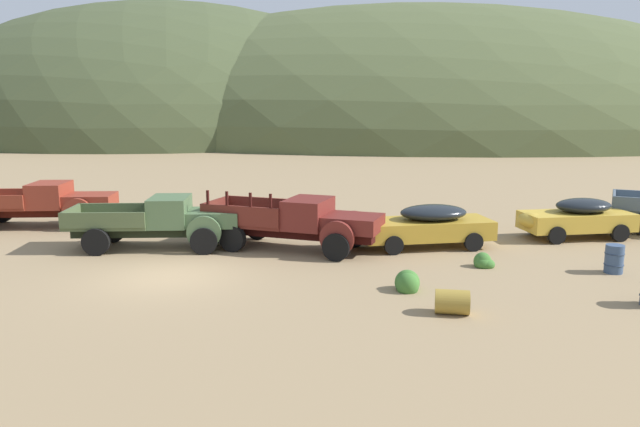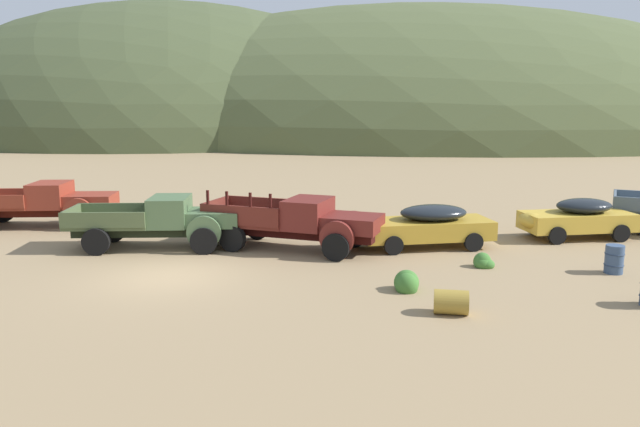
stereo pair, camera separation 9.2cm
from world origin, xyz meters
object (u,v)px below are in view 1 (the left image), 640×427
Objects in this scene: truck_rust_red at (49,204)px; car_mustard at (422,225)px; car_faded_yellow at (574,218)px; truck_oxblood at (305,223)px; oil_drum_tipped at (452,302)px; oil_drum_spare at (614,259)px; truck_weathered_green at (168,221)px.

truck_rust_red reaches higher than car_mustard.
car_faded_yellow is at bearing -9.00° from truck_rust_red.
truck_rust_red is at bearing 178.58° from truck_oxblood.
truck_oxblood is at bearing -24.01° from truck_rust_red.
oil_drum_tipped is at bearing -40.46° from truck_oxblood.
truck_oxblood is 1.41× the size of car_faded_yellow.
truck_oxblood is 7.41× the size of oil_drum_spare.
oil_drum_spare is at bearing -14.96° from truck_weathered_green.
oil_drum_spare is 6.98m from oil_drum_tipped.
car_mustard is at bearing 93.57° from oil_drum_tipped.
truck_oxblood is 10.64m from car_faded_yellow.
oil_drum_tipped is at bearing -40.87° from truck_weathered_green.
oil_drum_spare is at bearing 137.99° from car_mustard.
truck_weathered_green reaches higher than oil_drum_tipped.
car_mustard is (15.61, -1.97, -0.18)m from truck_rust_red.
car_faded_yellow is 5.28× the size of oil_drum_tipped.
truck_rust_red is at bearing 145.06° from truck_weathered_green.
oil_drum_spare is at bearing 73.08° from car_faded_yellow.
oil_drum_tipped is (0.45, -7.22, -0.50)m from car_mustard.
truck_oxblood is 10.22m from oil_drum_spare.
oil_drum_tipped is (-5.52, -9.42, -0.50)m from car_faded_yellow.
oil_drum_spare is at bearing 39.34° from oil_drum_tipped.
car_mustard is 5.93× the size of oil_drum_spare.
oil_drum_spare is (21.46, -4.77, -0.54)m from truck_rust_red.
truck_oxblood is 7.45× the size of oil_drum_tipped.
car_faded_yellow reaches higher than oil_drum_spare.
car_faded_yellow is (21.58, 0.23, -0.18)m from truck_rust_red.
truck_oxblood reaches higher than oil_drum_spare.
car_faded_yellow is at bearing 59.64° from oil_drum_tipped.
car_faded_yellow is (10.16, 3.16, -0.19)m from truck_oxblood.
car_faded_yellow is 10.93m from oil_drum_tipped.
truck_weathered_green is 15.54m from car_faded_yellow.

